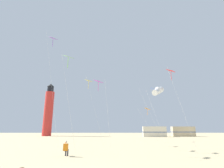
{
  "coord_description": "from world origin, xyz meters",
  "views": [
    {
      "loc": [
        1.56,
        -7.22,
        2.03
      ],
      "look_at": [
        1.77,
        9.16,
        6.27
      ],
      "focal_mm": 28.07,
      "sensor_mm": 36.0,
      "label": 1
    }
  ],
  "objects_px": {
    "kite_diamond_orange": "(147,110)",
    "rv_van_cream": "(154,132)",
    "kite_diamond_lime": "(68,60)",
    "lighthouse_distant": "(49,111)",
    "kite_diamond_scarlet": "(171,73)",
    "rv_van_tan": "(183,132)",
    "kite_diamond_violet": "(53,43)",
    "kite_flyer_standing": "(66,148)",
    "kite_diamond_magenta": "(99,84)",
    "kite_tube_white": "(158,91)",
    "kite_diamond_gold": "(89,83)",
    "kite_diamond_blue": "(154,91)"
  },
  "relations": [
    {
      "from": "lighthouse_distant",
      "to": "kite_diamond_orange",
      "type": "bearing_deg",
      "value": -43.5
    },
    {
      "from": "kite_diamond_gold",
      "to": "kite_diamond_scarlet",
      "type": "bearing_deg",
      "value": -25.32
    },
    {
      "from": "kite_diamond_scarlet",
      "to": "kite_diamond_orange",
      "type": "xyz_separation_m",
      "value": [
        -0.69,
        11.61,
        -3.16
      ]
    },
    {
      "from": "kite_flyer_standing",
      "to": "rv_van_tan",
      "type": "relative_size",
      "value": 0.18
    },
    {
      "from": "kite_diamond_blue",
      "to": "kite_diamond_scarlet",
      "type": "relative_size",
      "value": 0.96
    },
    {
      "from": "kite_diamond_lime",
      "to": "rv_van_cream",
      "type": "height_order",
      "value": "kite_diamond_lime"
    },
    {
      "from": "kite_diamond_violet",
      "to": "kite_diamond_gold",
      "type": "xyz_separation_m",
      "value": [
        4.25,
        4.58,
        -4.12
      ]
    },
    {
      "from": "kite_diamond_scarlet",
      "to": "rv_van_tan",
      "type": "bearing_deg",
      "value": 66.8
    },
    {
      "from": "kite_flyer_standing",
      "to": "kite_tube_white",
      "type": "distance_m",
      "value": 12.7
    },
    {
      "from": "kite_diamond_violet",
      "to": "kite_diamond_gold",
      "type": "relative_size",
      "value": 1.48
    },
    {
      "from": "kite_diamond_orange",
      "to": "kite_diamond_gold",
      "type": "bearing_deg",
      "value": -146.37
    },
    {
      "from": "kite_diamond_violet",
      "to": "kite_diamond_scarlet",
      "type": "distance_m",
      "value": 15.45
    },
    {
      "from": "kite_flyer_standing",
      "to": "kite_diamond_orange",
      "type": "relative_size",
      "value": 0.2
    },
    {
      "from": "kite_diamond_scarlet",
      "to": "rv_van_cream",
      "type": "relative_size",
      "value": 1.39
    },
    {
      "from": "kite_tube_white",
      "to": "kite_diamond_gold",
      "type": "xyz_separation_m",
      "value": [
        -8.99,
        4.42,
        2.12
      ]
    },
    {
      "from": "kite_diamond_blue",
      "to": "kite_diamond_scarlet",
      "type": "bearing_deg",
      "value": -88.94
    },
    {
      "from": "kite_diamond_blue",
      "to": "kite_diamond_lime",
      "type": "bearing_deg",
      "value": -134.16
    },
    {
      "from": "kite_diamond_blue",
      "to": "kite_flyer_standing",
      "type": "bearing_deg",
      "value": -127.37
    },
    {
      "from": "kite_diamond_scarlet",
      "to": "lighthouse_distant",
      "type": "relative_size",
      "value": 0.55
    },
    {
      "from": "kite_diamond_violet",
      "to": "kite_flyer_standing",
      "type": "bearing_deg",
      "value": -57.1
    },
    {
      "from": "kite_diamond_violet",
      "to": "kite_tube_white",
      "type": "bearing_deg",
      "value": 0.71
    },
    {
      "from": "kite_diamond_magenta",
      "to": "lighthouse_distant",
      "type": "distance_m",
      "value": 41.1
    },
    {
      "from": "kite_diamond_orange",
      "to": "rv_van_cream",
      "type": "height_order",
      "value": "kite_diamond_orange"
    },
    {
      "from": "kite_diamond_gold",
      "to": "rv_van_cream",
      "type": "bearing_deg",
      "value": 58.64
    },
    {
      "from": "kite_diamond_violet",
      "to": "kite_diamond_orange",
      "type": "distance_m",
      "value": 19.49
    },
    {
      "from": "kite_diamond_scarlet",
      "to": "kite_diamond_magenta",
      "type": "bearing_deg",
      "value": 179.37
    },
    {
      "from": "kite_diamond_blue",
      "to": "kite_diamond_magenta",
      "type": "distance_m",
      "value": 12.02
    },
    {
      "from": "kite_tube_white",
      "to": "kite_diamond_lime",
      "type": "distance_m",
      "value": 11.16
    },
    {
      "from": "kite_diamond_magenta",
      "to": "kite_diamond_orange",
      "type": "relative_size",
      "value": 1.33
    },
    {
      "from": "kite_diamond_violet",
      "to": "kite_diamond_scarlet",
      "type": "height_order",
      "value": "kite_diamond_violet"
    },
    {
      "from": "rv_van_tan",
      "to": "kite_flyer_standing",
      "type": "bearing_deg",
      "value": -120.13
    },
    {
      "from": "kite_tube_white",
      "to": "rv_van_cream",
      "type": "relative_size",
      "value": 1.1
    },
    {
      "from": "kite_diamond_scarlet",
      "to": "kite_diamond_orange",
      "type": "height_order",
      "value": "kite_diamond_scarlet"
    },
    {
      "from": "kite_diamond_magenta",
      "to": "kite_tube_white",
      "type": "bearing_deg",
      "value": 4.01
    },
    {
      "from": "kite_flyer_standing",
      "to": "kite_diamond_scarlet",
      "type": "bearing_deg",
      "value": -147.51
    },
    {
      "from": "kite_diamond_gold",
      "to": "kite_diamond_orange",
      "type": "xyz_separation_m",
      "value": [
        9.91,
        6.59,
        -3.25
      ]
    },
    {
      "from": "kite_diamond_lime",
      "to": "kite_diamond_orange",
      "type": "bearing_deg",
      "value": 53.9
    },
    {
      "from": "kite_diamond_violet",
      "to": "rv_van_cream",
      "type": "height_order",
      "value": "kite_diamond_violet"
    },
    {
      "from": "kite_diamond_blue",
      "to": "kite_diamond_scarlet",
      "type": "distance_m",
      "value": 8.4
    },
    {
      "from": "kite_diamond_violet",
      "to": "kite_diamond_gold",
      "type": "distance_m",
      "value": 7.48
    },
    {
      "from": "kite_diamond_lime",
      "to": "kite_diamond_violet",
      "type": "bearing_deg",
      "value": 128.29
    },
    {
      "from": "kite_diamond_lime",
      "to": "lighthouse_distant",
      "type": "xyz_separation_m",
      "value": [
        -15.53,
        40.34,
        -1.02
      ]
    },
    {
      "from": "kite_tube_white",
      "to": "kite_diamond_scarlet",
      "type": "xyz_separation_m",
      "value": [
        1.61,
        -0.6,
        2.03
      ]
    },
    {
      "from": "kite_diamond_magenta",
      "to": "rv_van_tan",
      "type": "xyz_separation_m",
      "value": [
        22.7,
        32.32,
        -5.94
      ]
    },
    {
      "from": "kite_diamond_lime",
      "to": "rv_van_tan",
      "type": "height_order",
      "value": "kite_diamond_lime"
    },
    {
      "from": "kite_diamond_orange",
      "to": "rv_van_cream",
      "type": "relative_size",
      "value": 0.89
    },
    {
      "from": "kite_diamond_scarlet",
      "to": "rv_van_tan",
      "type": "height_order",
      "value": "kite_diamond_scarlet"
    },
    {
      "from": "kite_flyer_standing",
      "to": "rv_van_cream",
      "type": "bearing_deg",
      "value": -108.71
    },
    {
      "from": "kite_flyer_standing",
      "to": "kite_diamond_orange",
      "type": "height_order",
      "value": "kite_diamond_orange"
    },
    {
      "from": "kite_flyer_standing",
      "to": "rv_van_cream",
      "type": "xyz_separation_m",
      "value": [
        16.0,
        36.46,
        0.78
      ]
    }
  ]
}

